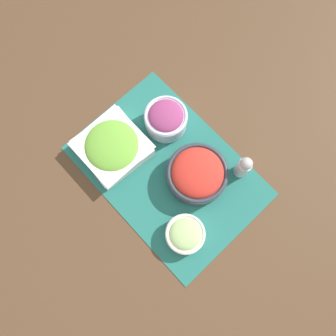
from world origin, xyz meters
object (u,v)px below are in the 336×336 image
(tomato_bowl, at_px, (197,174))
(onion_bowl, at_px, (166,119))
(cucumber_bowl, at_px, (185,234))
(lettuce_bowl, at_px, (112,147))
(pepper_shaker, at_px, (243,167))

(tomato_bowl, bearing_deg, onion_bowl, -14.98)
(onion_bowl, xyz_separation_m, cucumber_bowl, (-0.28, 0.19, -0.01))
(onion_bowl, bearing_deg, tomato_bowl, 165.02)
(lettuce_bowl, xyz_separation_m, pepper_shaker, (-0.31, -0.23, 0.02))
(onion_bowl, distance_m, cucumber_bowl, 0.34)
(tomato_bowl, xyz_separation_m, pepper_shaker, (-0.08, -0.11, 0.01))
(tomato_bowl, xyz_separation_m, onion_bowl, (0.18, -0.05, 0.00))
(lettuce_bowl, height_order, onion_bowl, onion_bowl)
(lettuce_bowl, bearing_deg, cucumber_bowl, 176.86)
(onion_bowl, bearing_deg, lettuce_bowl, 75.31)
(cucumber_bowl, height_order, pepper_shaker, pepper_shaker)
(lettuce_bowl, height_order, pepper_shaker, pepper_shaker)
(tomato_bowl, distance_m, onion_bowl, 0.19)
(lettuce_bowl, relative_size, onion_bowl, 1.50)
(tomato_bowl, distance_m, pepper_shaker, 0.13)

